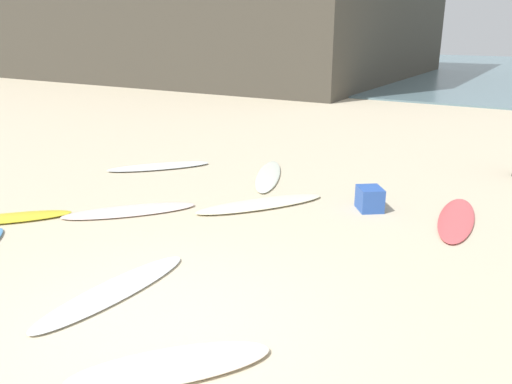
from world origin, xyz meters
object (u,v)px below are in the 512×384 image
Objects in this scene: surfboard_3 at (11,218)px; beach_cooler at (370,199)px; surfboard_1 at (114,290)px; surfboard_8 at (171,366)px; surfboard_0 at (261,204)px; surfboard_6 at (130,211)px; surfboard_9 at (159,166)px; surfboard_2 at (456,219)px; surfboard_4 at (268,176)px.

surfboard_3 is 6.12m from beach_cooler.
surfboard_1 is 1.18× the size of surfboard_8.
surfboard_6 is (-1.76, -1.49, -0.01)m from surfboard_0.
surfboard_1 is 3.42m from surfboard_3.
surfboard_0 reaches higher than surfboard_6.
surfboard_6 is 4.20m from beach_cooler.
surfboard_8 is (1.56, -0.75, 0.01)m from surfboard_1.
beach_cooler is (0.04, 5.24, 0.16)m from surfboard_8.
surfboard_3 reaches higher than surfboard_6.
surfboard_6 is (1.42, 1.31, -0.01)m from surfboard_3.
surfboard_9 reaches higher than surfboard_6.
beach_cooler is (5.05, -0.13, 0.16)m from surfboard_9.
surfboard_6 is at bearing -46.06° from surfboard_1.
surfboard_9 is 5.06m from beach_cooler.
surfboard_8 reaches higher than surfboard_2.
surfboard_0 is 1.93m from beach_cooler.
surfboard_0 is 1.26× the size of surfboard_8.
surfboard_2 is 1.19× the size of surfboard_3.
surfboard_2 is 6.48m from surfboard_9.
beach_cooler reaches higher than surfboard_2.
surfboard_8 is (-1.46, -5.49, 0.01)m from surfboard_2.
surfboard_9 reaches higher than surfboard_1.
surfboard_2 is at bearing 146.64° from surfboard_4.
surfboard_8 is (3.46, -2.90, 0.01)m from surfboard_6.
surfboard_9 is at bearing -50.66° from surfboard_1.
surfboard_3 is at bearing -11.71° from surfboard_1.
surfboard_8 and surfboard_9 have the same top height.
beach_cooler reaches higher than surfboard_4.
surfboard_0 is 1.07× the size of surfboard_9.
surfboard_0 is at bearing 12.06° from surfboard_2.
surfboard_2 is (3.02, 4.74, -0.00)m from surfboard_1.
beach_cooler is at bearing 60.36° from surfboard_0.
surfboard_1 is 4.80× the size of beach_cooler.
surfboard_9 is at bearing -6.10° from surfboard_2.
surfboard_4 is at bearing 153.95° from surfboard_8.
surfboard_1 is at bearing 27.32° from surfboard_3.
surfboard_0 is 4.24m from surfboard_3.
surfboard_1 reaches higher than surfboard_6.
surfboard_3 is 1.93m from surfboard_6.
surfboard_6 is at bearing 20.60° from surfboard_2.
surfboard_9 reaches higher than surfboard_2.
surfboard_6 is at bearing -146.23° from beach_cooler.
surfboard_9 is at bearing 178.49° from beach_cooler.
beach_cooler reaches higher than surfboard_6.
surfboard_2 is 1.46m from beach_cooler.
surfboard_1 is (0.14, -3.64, -0.01)m from surfboard_0.
surfboard_2 is 1.18× the size of surfboard_8.
beach_cooler is (3.49, 2.33, 0.17)m from surfboard_6.
surfboard_3 is at bearing -96.44° from surfboard_6.
surfboard_2 is 4.02m from surfboard_4.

